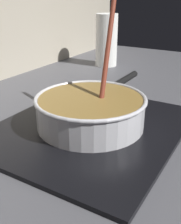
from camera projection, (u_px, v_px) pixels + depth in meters
The scene contains 6 objects.
ground at pixel (162, 149), 0.74m from camera, with size 2.40×1.60×0.04m, color #4C4C51.
hob_plate at pixel (90, 127), 0.80m from camera, with size 0.56×0.48×0.01m, color black.
burner_ring at pixel (90, 124), 0.80m from camera, with size 0.18×0.18×0.01m, color #592D0C.
spare_burner at pixel (120, 102), 0.95m from camera, with size 0.16×0.16×0.01m, color #262628.
cooking_pan at pixel (91, 110), 0.78m from camera, with size 0.47×0.31×0.33m.
paper_towel_roll at pixel (106, 40), 1.43m from camera, with size 0.11×0.11×0.26m, color white.
Camera 1 is at (-0.64, -0.16, 0.37)m, focal length 44.95 mm.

